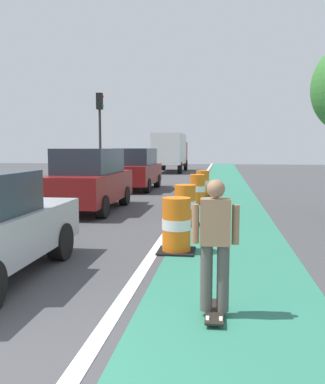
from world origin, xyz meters
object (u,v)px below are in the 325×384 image
Objects in this scene: parked_suv_second at (90,179)px; traffic_barrel_mid at (185,206)px; traffic_light_corner at (100,122)px; traffic_barrel_back at (198,190)px; traffic_barrel_far at (203,184)px; pedestrian_crossing at (86,172)px; delivery_truck_down_block at (171,150)px; skateboarder_on_lane at (215,244)px; parked_suv_third at (136,169)px; traffic_barrel_front at (176,226)px.

parked_suv_second is 4.22× the size of traffic_barrel_mid.
traffic_light_corner reaches higher than traffic_barrel_mid.
traffic_barrel_back is 2.63m from traffic_barrel_far.
parked_suv_second is 2.86× the size of pedestrian_crossing.
traffic_barrel_mid is 24.82m from delivery_truck_down_block.
traffic_barrel_mid is 0.21× the size of traffic_light_corner.
traffic_barrel_mid is (-0.89, 5.98, -0.38)m from skateboarder_on_lane.
delivery_truck_down_block reaches higher than skateboarder_on_lane.
delivery_truck_down_block is at bearing 90.68° from parked_suv_third.
parked_suv_third is 0.61× the size of delivery_truck_down_block.
parked_suv_second reaches higher than traffic_barrel_mid.
skateboarder_on_lane is at bearing -85.49° from traffic_barrel_back.
traffic_barrel_far is at bearing 89.67° from traffic_barrel_front.
parked_suv_second reaches higher than traffic_barrel_front.
delivery_truck_down_block is (-3.56, 17.58, 1.31)m from traffic_barrel_far.
traffic_barrel_mid is at bearing -82.07° from delivery_truck_down_block.
delivery_truck_down_block is 15.95m from pedestrian_crossing.
traffic_barrel_back is 10.00m from traffic_light_corner.
parked_suv_third is 0.90× the size of traffic_light_corner.
traffic_barrel_far is (-0.75, 12.95, -0.38)m from skateboarder_on_lane.
traffic_barrel_mid is (-0.08, 2.89, 0.00)m from traffic_barrel_front.
traffic_light_corner reaches higher than parked_suv_third.
skateboarder_on_lane is at bearing -86.69° from traffic_barrel_far.
parked_suv_second is 1.00× the size of parked_suv_third.
pedestrian_crossing reaches higher than traffic_barrel_far.
parked_suv_third is at bearing 89.16° from parked_suv_second.
parked_suv_third is 2.86× the size of pedestrian_crossing.
pedestrian_crossing is (-5.75, 11.69, 0.33)m from traffic_barrel_front.
delivery_truck_down_block is (-0.18, 15.44, 0.81)m from parked_suv_third.
parked_suv_second is 0.90× the size of traffic_light_corner.
traffic_barrel_back is 20.55m from delivery_truck_down_block.
traffic_barrel_front is 1.00× the size of traffic_barrel_far.
skateboarder_on_lane is 1.55× the size of traffic_barrel_far.
parked_suv_third is 5.83m from traffic_barrel_back.
parked_suv_second is at bearing 123.94° from traffic_barrel_front.
traffic_barrel_back is at bearing 94.51° from skateboarder_on_lane.
traffic_barrel_mid is at bearing -91.15° from traffic_barrel_far.
parked_suv_second is 4.02m from traffic_barrel_mid.
traffic_light_corner reaches higher than parked_suv_second.
traffic_barrel_back is at bearing -55.24° from parked_suv_third.
delivery_truck_down_block reaches higher than parked_suv_third.
skateboarder_on_lane reaches higher than traffic_barrel_far.
delivery_truck_down_block is 13.06m from traffic_light_corner.
skateboarder_on_lane reaches higher than traffic_barrel_back.
skateboarder_on_lane is 19.21m from traffic_light_corner.
traffic_barrel_far is 0.68× the size of pedestrian_crossing.
traffic_barrel_back is 0.14× the size of delivery_truck_down_block.
skateboarder_on_lane is at bearing -74.72° from parked_suv_third.
parked_suv_third is (0.10, 6.92, 0.00)m from parked_suv_second.
parked_suv_second is 6.92m from parked_suv_third.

